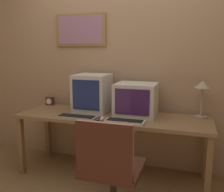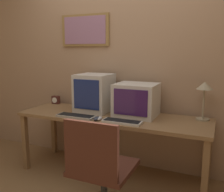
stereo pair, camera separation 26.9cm
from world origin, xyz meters
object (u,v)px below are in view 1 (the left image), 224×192
Objects in this scene: monitor_right at (136,99)px; desk_clock at (50,101)px; keyboard_main at (76,117)px; mouse_near_keyboard at (101,119)px; office_chair at (111,179)px; keyboard_side at (125,121)px; desk_lamp at (202,89)px; monitor_left at (93,93)px; mouse_far_corner at (99,119)px.

monitor_right is 4.18× the size of desk_clock.
monitor_right is at bearing 29.72° from keyboard_main.
mouse_near_keyboard is 0.12× the size of office_chair.
keyboard_side is 0.89m from desk_lamp.
desk_lamp is at bearing 24.42° from mouse_near_keyboard.
mouse_near_keyboard is (-0.29, -0.33, -0.16)m from monitor_right.
monitor_right is 1.13× the size of keyboard_side.
office_chair is (0.52, -0.88, -0.53)m from monitor_left.
monitor_left is 0.40m from keyboard_main.
desk_clock is at bearing 157.22° from keyboard_side.
keyboard_main is at bearing -97.87° from monitor_left.
desk_clock is at bearing 172.43° from monitor_right.
keyboard_main is at bearing 176.31° from mouse_far_corner.
mouse_far_corner is at bearing -131.75° from monitor_right.
desk_lamp is at bearing 19.37° from keyboard_main.
mouse_near_keyboard is (-0.25, -0.00, 0.01)m from keyboard_side.
mouse_near_keyboard is at bearing -155.58° from desk_lamp.
desk_lamp is (0.97, 0.44, 0.29)m from mouse_near_keyboard.
monitor_left is 1.15m from office_chair.
mouse_far_corner is at bearing -3.69° from keyboard_main.
monitor_left is at bearing 121.32° from mouse_far_corner.
desk_lamp reaches higher than mouse_far_corner.
keyboard_side is 0.99× the size of desk_lamp.
monitor_right is 0.49× the size of office_chair.
monitor_right is at bearing 89.76° from office_chair.
mouse_near_keyboard is at bearing -179.09° from keyboard_side.
keyboard_main is 0.26m from mouse_far_corner.
desk_lamp is at bearing 4.73° from monitor_left.
monitor_left is 0.48× the size of office_chair.
office_chair is (0.29, -0.54, -0.33)m from mouse_near_keyboard.
monitor_right is 0.48m from mouse_far_corner.
mouse_far_corner is (-0.26, -0.02, 0.01)m from keyboard_side.
monitor_right is at bearing -170.46° from desk_lamp.
desk_clock is (-1.18, 0.16, -0.12)m from monitor_right.
monitor_right is 1.19m from desk_clock.
monitor_right reaches higher than desk_clock.
desk_clock reaches higher than keyboard_main.
desk_lamp is (1.19, 0.10, 0.09)m from monitor_left.
desk_clock is at bearing 150.43° from mouse_far_corner.
desk_lamp reaches higher than monitor_right.
desk_clock reaches higher than mouse_near_keyboard.
mouse_near_keyboard is (0.27, -0.00, 0.01)m from keyboard_main.
keyboard_side is 0.27m from mouse_far_corner.
keyboard_main is (-0.57, -0.32, -0.16)m from monitor_right.
monitor_right reaches higher than mouse_near_keyboard.
keyboard_main is 1.35m from desk_lamp.
mouse_near_keyboard is at bearing -28.57° from desk_clock.
desk_lamp is at bearing -1.33° from desk_clock.
keyboard_side is at bearing -148.64° from desk_lamp.
keyboard_side is at bearing 0.10° from keyboard_main.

